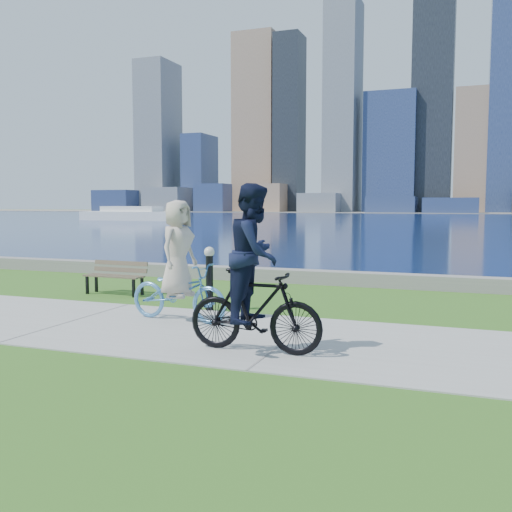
{
  "coord_description": "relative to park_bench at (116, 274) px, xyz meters",
  "views": [
    {
      "loc": [
        2.53,
        -8.22,
        2.1
      ],
      "look_at": [
        -1.23,
        1.89,
        1.1
      ],
      "focal_mm": 40.0,
      "sensor_mm": 36.0,
      "label": 1
    }
  ],
  "objects": [
    {
      "name": "far_shore",
      "position": [
        5.07,
        127.07,
        -0.4
      ],
      "size": [
        320.0,
        30.0,
        0.12
      ],
      "primitive_type": "cube",
      "color": "gray",
      "rests_on": "ground"
    },
    {
      "name": "ground",
      "position": [
        5.07,
        -2.93,
        -0.46
      ],
      "size": [
        320.0,
        320.0,
        0.0
      ],
      "primitive_type": "plane",
      "color": "#2C5A17",
      "rests_on": "ground"
    },
    {
      "name": "cyclist_woman",
      "position": [
        2.83,
        -2.26,
        0.35
      ],
      "size": [
        0.9,
        2.02,
        2.14
      ],
      "rotation": [
        0.0,
        0.0,
        1.46
      ],
      "color": "#5390C9",
      "rests_on": "ground"
    },
    {
      "name": "concrete_path",
      "position": [
        5.07,
        -2.93,
        -0.45
      ],
      "size": [
        80.0,
        3.5,
        0.02
      ],
      "primitive_type": "cube",
      "color": "#959591",
      "rests_on": "ground"
    },
    {
      "name": "bollard_lamp",
      "position": [
        2.92,
        -1.15,
        0.26
      ],
      "size": [
        0.2,
        0.2,
        1.26
      ],
      "color": "black",
      "rests_on": "ground"
    },
    {
      "name": "city_skyline",
      "position": [
        5.82,
        127.14,
        22.61
      ],
      "size": [
        177.72,
        21.94,
        76.0
      ],
      "color": "navy",
      "rests_on": "ground"
    },
    {
      "name": "bay_water",
      "position": [
        5.07,
        69.07,
        -0.46
      ],
      "size": [
        320.0,
        131.0,
        0.01
      ],
      "primitive_type": "cube",
      "color": "#0B1C4A",
      "rests_on": "ground"
    },
    {
      "name": "ferry_near",
      "position": [
        -31.47,
        49.76,
        0.26
      ],
      "size": [
        12.89,
        3.68,
        1.75
      ],
      "color": "white",
      "rests_on": "ground"
    },
    {
      "name": "park_bench",
      "position": [
        0.0,
        0.0,
        0.0
      ],
      "size": [
        1.49,
        0.56,
        0.76
      ],
      "rotation": [
        0.0,
        0.0,
        -0.04
      ],
      "color": "black",
      "rests_on": "ground"
    },
    {
      "name": "seawall",
      "position": [
        5.07,
        3.27,
        -0.29
      ],
      "size": [
        90.0,
        0.5,
        0.35
      ],
      "primitive_type": "cube",
      "color": "slate",
      "rests_on": "ground"
    },
    {
      "name": "cyclist_man",
      "position": [
        4.85,
        -3.8,
        0.54
      ],
      "size": [
        0.72,
        1.95,
        2.35
      ],
      "rotation": [
        0.0,
        0.0,
        1.57
      ],
      "color": "black",
      "rests_on": "ground"
    }
  ]
}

